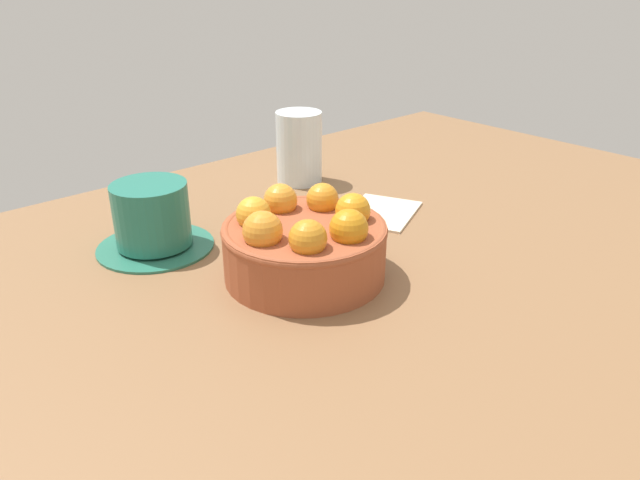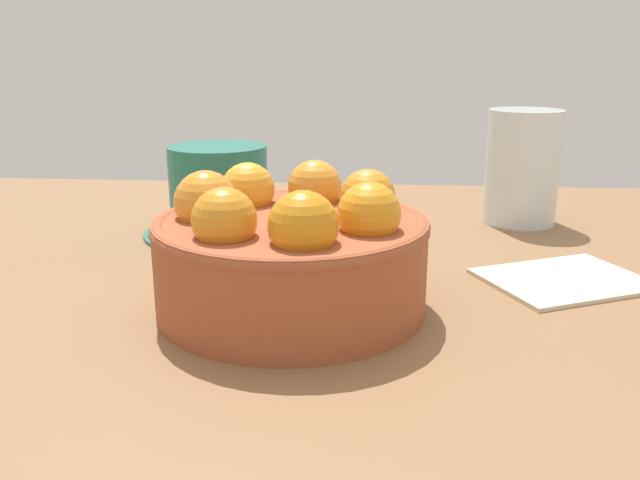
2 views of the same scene
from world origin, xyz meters
TOP-DOWN VIEW (x-y plane):
  - ground_plane at (0.00, 0.00)cm, footprint 137.72×80.60cm
  - terracotta_bowl at (-0.03, -0.02)cm, footprint 17.18×17.18cm
  - coffee_cup at (-8.55, 16.83)cm, footprint 13.45×13.45cm
  - water_glass at (18.82, 23.28)cm, footprint 6.77×6.77cm
  - folded_napkin at (18.76, 6.39)cm, footprint 13.40×12.15cm

SIDE VIEW (x-z plane):
  - ground_plane at x=0.00cm, z-range -4.83..0.00cm
  - folded_napkin at x=18.76cm, z-range 0.00..0.60cm
  - coffee_cup at x=-8.55cm, z-range -0.36..7.51cm
  - terracotta_bowl at x=-0.03cm, z-range -0.54..8.26cm
  - water_glass at x=18.82cm, z-range 0.00..10.58cm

